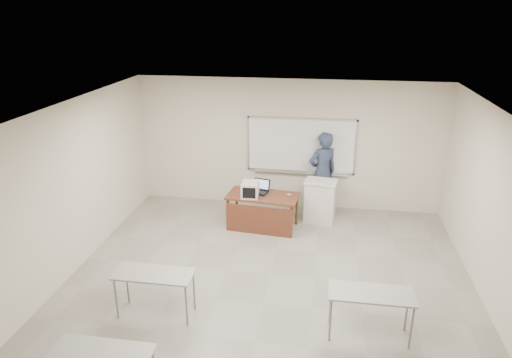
% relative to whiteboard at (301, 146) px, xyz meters
% --- Properties ---
extents(floor, '(7.00, 8.00, 0.01)m').
position_rel_whiteboard_xyz_m(floor, '(-0.30, -3.97, -1.49)').
color(floor, gray).
rests_on(floor, ground).
extents(whiteboard, '(2.48, 0.10, 1.31)m').
position_rel_whiteboard_xyz_m(whiteboard, '(0.00, 0.00, 0.00)').
color(whiteboard, white).
rests_on(whiteboard, floor).
extents(student_desks, '(4.40, 2.20, 0.73)m').
position_rel_whiteboard_xyz_m(student_desks, '(-0.30, -5.32, -0.81)').
color(student_desks, gray).
rests_on(student_desks, floor).
extents(instructor_desk, '(1.49, 0.74, 0.75)m').
position_rel_whiteboard_xyz_m(instructor_desk, '(-0.70, -1.37, -0.93)').
color(instructor_desk, maroon).
rests_on(instructor_desk, floor).
extents(podium, '(0.68, 0.50, 0.95)m').
position_rel_whiteboard_xyz_m(podium, '(0.50, -0.77, -1.00)').
color(podium, beige).
rests_on(podium, floor).
extents(crt_monitor, '(0.35, 0.40, 0.33)m').
position_rel_whiteboard_xyz_m(crt_monitor, '(-0.95, -1.39, -0.57)').
color(crt_monitor, beige).
rests_on(crt_monitor, instructor_desk).
extents(laptop, '(0.36, 0.33, 0.26)m').
position_rel_whiteboard_xyz_m(laptop, '(-0.80, -1.10, -0.67)').
color(laptop, black).
rests_on(laptop, instructor_desk).
extents(mouse, '(0.12, 0.09, 0.04)m').
position_rel_whiteboard_xyz_m(mouse, '(-0.15, -1.21, -0.71)').
color(mouse, '#AEB2B7').
rests_on(mouse, instructor_desk).
extents(keyboard, '(0.40, 0.15, 0.02)m').
position_rel_whiteboard_xyz_m(keyboard, '(0.35, -0.89, -0.52)').
color(keyboard, beige).
rests_on(keyboard, podium).
extents(presenter, '(0.83, 0.74, 1.90)m').
position_rel_whiteboard_xyz_m(presenter, '(0.51, -0.23, -0.53)').
color(presenter, black).
rests_on(presenter, floor).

